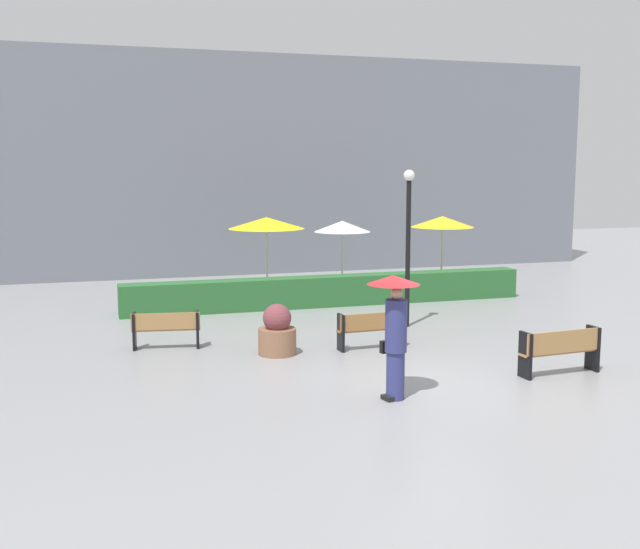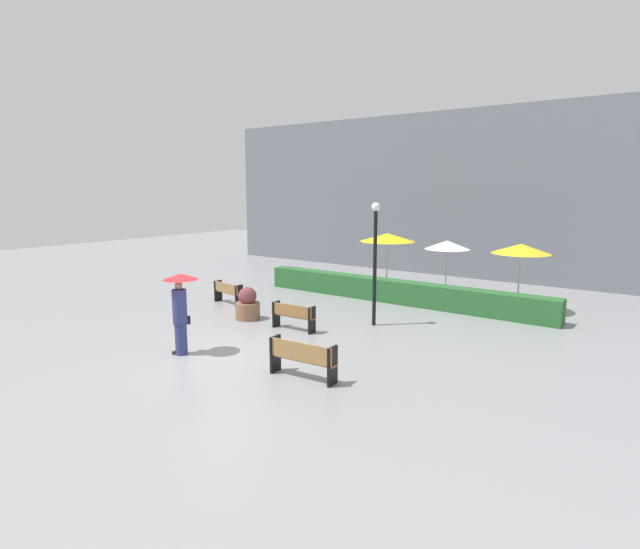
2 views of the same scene
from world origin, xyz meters
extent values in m
plane|color=gray|center=(0.00, 0.00, 0.00)|extent=(60.00, 60.00, 0.00)
cube|color=#9E7242|center=(2.85, -0.01, 0.45)|extent=(1.74, 0.40, 0.04)
cube|color=#9E7242|center=(2.86, -0.17, 0.68)|extent=(1.72, 0.16, 0.43)
cube|color=black|center=(2.05, -0.09, 0.45)|extent=(0.09, 0.38, 0.90)
cube|color=black|center=(3.65, 0.02, 0.45)|extent=(0.09, 0.38, 0.90)
cube|color=#9E7242|center=(-4.27, 4.41, 0.44)|extent=(1.53, 0.47, 0.04)
cube|color=#9E7242|center=(-4.30, 4.27, 0.64)|extent=(1.49, 0.27, 0.37)
cube|color=black|center=(-4.96, 4.50, 0.41)|extent=(0.11, 0.35, 0.83)
cube|color=black|center=(-3.59, 4.28, 0.41)|extent=(0.11, 0.35, 0.83)
cube|color=olive|center=(0.06, 3.05, 0.44)|extent=(1.52, 0.30, 0.04)
cube|color=olive|center=(0.07, 2.91, 0.64)|extent=(1.52, 0.10, 0.37)
cube|color=black|center=(-0.63, 3.01, 0.41)|extent=(0.07, 0.34, 0.83)
cube|color=black|center=(0.76, 3.06, 0.41)|extent=(0.07, 0.34, 0.83)
cylinder|color=navy|center=(-0.84, -0.59, 0.42)|extent=(0.32, 0.32, 0.85)
cube|color=black|center=(-0.90, -0.60, 0.04)|extent=(0.37, 0.32, 0.08)
cylinder|color=navy|center=(-0.84, -0.59, 1.31)|extent=(0.38, 0.38, 0.92)
sphere|color=tan|center=(-0.84, -0.59, 1.87)|extent=(0.21, 0.21, 0.21)
cube|color=black|center=(-0.91, -0.38, 0.90)|extent=(0.29, 0.15, 0.22)
cylinder|color=black|center=(-0.86, -0.49, 1.65)|extent=(0.02, 0.02, 0.90)
cone|color=maroon|center=(-0.86, -0.49, 2.10)|extent=(0.93, 0.93, 0.16)
cylinder|color=brown|center=(-2.04, 3.15, 0.29)|extent=(0.82, 0.82, 0.57)
sphere|color=brown|center=(-2.04, 3.15, 0.80)|extent=(0.62, 0.62, 0.62)
cylinder|color=black|center=(1.81, 5.01, 1.85)|extent=(0.12, 0.12, 3.69)
sphere|color=white|center=(1.81, 5.01, 3.81)|extent=(0.28, 0.28, 0.28)
cylinder|color=silver|center=(-0.61, 10.22, 1.16)|extent=(0.06, 0.06, 2.32)
cone|color=yellow|center=(-0.61, 10.22, 2.32)|extent=(2.33, 2.33, 0.35)
cylinder|color=silver|center=(1.95, 10.53, 1.07)|extent=(0.06, 0.06, 2.14)
cone|color=white|center=(1.95, 10.53, 2.14)|extent=(1.80, 1.80, 0.35)
cylinder|color=silver|center=(5.04, 9.67, 1.14)|extent=(0.06, 0.06, 2.28)
cone|color=yellow|center=(5.04, 9.67, 2.28)|extent=(2.03, 2.03, 0.35)
cube|color=#28602D|center=(0.83, 8.40, 0.44)|extent=(11.95, 0.70, 0.87)
cube|color=slate|center=(0.00, 16.00, 4.08)|extent=(28.00, 1.20, 8.15)
camera|label=1|loc=(-5.89, -12.56, 4.03)|focal=42.93mm
camera|label=2|loc=(9.87, -8.92, 4.38)|focal=28.53mm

